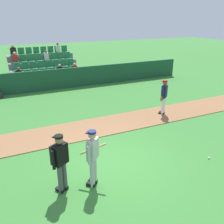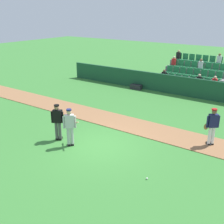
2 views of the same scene
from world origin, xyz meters
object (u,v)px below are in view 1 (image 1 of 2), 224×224
at_px(runner_navy_jersey, 164,96).
at_px(batter_grey_jersey, 93,156).
at_px(umpire_home_plate, 60,160).
at_px(baseball, 209,158).

bearing_deg(runner_navy_jersey, batter_grey_jersey, -144.38).
height_order(umpire_home_plate, runner_navy_jersey, same).
bearing_deg(umpire_home_plate, runner_navy_jersey, 30.54).
bearing_deg(baseball, batter_grey_jersey, 174.32).
bearing_deg(baseball, runner_navy_jersey, 76.19).
bearing_deg(batter_grey_jersey, umpire_home_plate, 171.92).
distance_m(batter_grey_jersey, umpire_home_plate, 0.90).
height_order(umpire_home_plate, baseball, umpire_home_plate).
xyz_separation_m(batter_grey_jersey, umpire_home_plate, (-0.89, 0.13, 0.03)).
bearing_deg(umpire_home_plate, batter_grey_jersey, -8.08).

